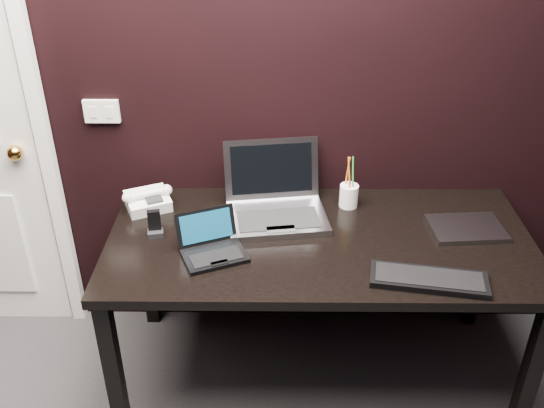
{
  "coord_description": "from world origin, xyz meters",
  "views": [
    {
      "loc": [
        0.12,
        -0.61,
        2.1
      ],
      "look_at": [
        0.11,
        1.35,
        0.93
      ],
      "focal_mm": 40.0,
      "sensor_mm": 36.0,
      "label": 1
    }
  ],
  "objects_px": {
    "ext_keyboard": "(429,279)",
    "closed_laptop": "(466,228)",
    "silver_laptop": "(276,204)",
    "desk_phone": "(148,200)",
    "mobile_phone": "(155,226)",
    "netbook": "(212,247)",
    "desk": "(319,253)",
    "pen_cup": "(349,195)"
  },
  "relations": [
    {
      "from": "desk",
      "to": "pen_cup",
      "type": "height_order",
      "value": "pen_cup"
    },
    {
      "from": "mobile_phone",
      "to": "pen_cup",
      "type": "xyz_separation_m",
      "value": [
        0.8,
        0.23,
        0.01
      ]
    },
    {
      "from": "netbook",
      "to": "silver_laptop",
      "type": "relative_size",
      "value": 0.65
    },
    {
      "from": "silver_laptop",
      "to": "mobile_phone",
      "type": "xyz_separation_m",
      "value": [
        -0.48,
        -0.15,
        -0.01
      ]
    },
    {
      "from": "silver_laptop",
      "to": "mobile_phone",
      "type": "distance_m",
      "value": 0.51
    },
    {
      "from": "ext_keyboard",
      "to": "desk_phone",
      "type": "xyz_separation_m",
      "value": [
        -1.1,
        0.51,
        0.03
      ]
    },
    {
      "from": "silver_laptop",
      "to": "closed_laptop",
      "type": "height_order",
      "value": "silver_laptop"
    },
    {
      "from": "netbook",
      "to": "desk_phone",
      "type": "height_order",
      "value": "netbook"
    },
    {
      "from": "netbook",
      "to": "ext_keyboard",
      "type": "relative_size",
      "value": 0.68
    },
    {
      "from": "netbook",
      "to": "mobile_phone",
      "type": "xyz_separation_m",
      "value": [
        -0.24,
        0.13,
        0.01
      ]
    },
    {
      "from": "desk",
      "to": "mobile_phone",
      "type": "distance_m",
      "value": 0.67
    },
    {
      "from": "ext_keyboard",
      "to": "mobile_phone",
      "type": "distance_m",
      "value": 1.08
    },
    {
      "from": "ext_keyboard",
      "to": "closed_laptop",
      "type": "distance_m",
      "value": 0.41
    },
    {
      "from": "netbook",
      "to": "ext_keyboard",
      "type": "height_order",
      "value": "netbook"
    },
    {
      "from": "ext_keyboard",
      "to": "closed_laptop",
      "type": "xyz_separation_m",
      "value": [
        0.23,
        0.34,
        -0.0
      ]
    },
    {
      "from": "closed_laptop",
      "to": "desk_phone",
      "type": "bearing_deg",
      "value": 172.93
    },
    {
      "from": "ext_keyboard",
      "to": "closed_laptop",
      "type": "height_order",
      "value": "ext_keyboard"
    },
    {
      "from": "closed_laptop",
      "to": "silver_laptop",
      "type": "bearing_deg",
      "value": 171.7
    },
    {
      "from": "desk",
      "to": "netbook",
      "type": "bearing_deg",
      "value": -164.83
    },
    {
      "from": "netbook",
      "to": "mobile_phone",
      "type": "distance_m",
      "value": 0.28
    },
    {
      "from": "desk",
      "to": "pen_cup",
      "type": "bearing_deg",
      "value": 61.4
    },
    {
      "from": "mobile_phone",
      "to": "netbook",
      "type": "bearing_deg",
      "value": -28.74
    },
    {
      "from": "ext_keyboard",
      "to": "closed_laptop",
      "type": "bearing_deg",
      "value": 56.57
    },
    {
      "from": "ext_keyboard",
      "to": "silver_laptop",
      "type": "bearing_deg",
      "value": 140.43
    },
    {
      "from": "desk_phone",
      "to": "desk",
      "type": "bearing_deg",
      "value": -17.07
    },
    {
      "from": "desk",
      "to": "desk_phone",
      "type": "relative_size",
      "value": 7.45
    },
    {
      "from": "silver_laptop",
      "to": "pen_cup",
      "type": "height_order",
      "value": "silver_laptop"
    },
    {
      "from": "desk",
      "to": "closed_laptop",
      "type": "distance_m",
      "value": 0.61
    },
    {
      "from": "ext_keyboard",
      "to": "pen_cup",
      "type": "xyz_separation_m",
      "value": [
        -0.24,
        0.53,
        0.04
      ]
    },
    {
      "from": "closed_laptop",
      "to": "netbook",
      "type": "bearing_deg",
      "value": -170.36
    },
    {
      "from": "silver_laptop",
      "to": "ext_keyboard",
      "type": "xyz_separation_m",
      "value": [
        0.55,
        -0.46,
        -0.04
      ]
    },
    {
      "from": "desk",
      "to": "desk_phone",
      "type": "bearing_deg",
      "value": 162.93
    },
    {
      "from": "closed_laptop",
      "to": "mobile_phone",
      "type": "xyz_separation_m",
      "value": [
        -1.26,
        -0.04,
        0.03
      ]
    },
    {
      "from": "ext_keyboard",
      "to": "pen_cup",
      "type": "height_order",
      "value": "pen_cup"
    },
    {
      "from": "silver_laptop",
      "to": "mobile_phone",
      "type": "relative_size",
      "value": 4.22
    },
    {
      "from": "netbook",
      "to": "mobile_phone",
      "type": "bearing_deg",
      "value": 151.26
    },
    {
      "from": "silver_laptop",
      "to": "ext_keyboard",
      "type": "distance_m",
      "value": 0.72
    },
    {
      "from": "desk",
      "to": "netbook",
      "type": "relative_size",
      "value": 5.76
    },
    {
      "from": "silver_laptop",
      "to": "desk",
      "type": "bearing_deg",
      "value": -43.93
    },
    {
      "from": "netbook",
      "to": "silver_laptop",
      "type": "xyz_separation_m",
      "value": [
        0.24,
        0.29,
        0.02
      ]
    },
    {
      "from": "silver_laptop",
      "to": "ext_keyboard",
      "type": "bearing_deg",
      "value": -39.57
    },
    {
      "from": "desk_phone",
      "to": "silver_laptop",
      "type": "bearing_deg",
      "value": -5.33
    }
  ]
}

